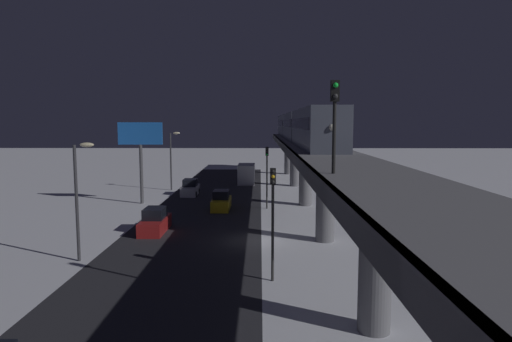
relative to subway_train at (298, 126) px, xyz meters
The scene contains 14 objects.
ground_plane 27.05m from the subway_train, 78.23° to the left, with size 240.00×240.00×0.00m, color white.
avenue_asphalt 28.45m from the subway_train, 67.78° to the left, with size 11.00×101.50×0.01m, color #28282D.
elevated_railway 25.29m from the subway_train, 89.80° to the left, with size 5.00×101.50×6.69m.
subway_train is the anchor object (origin of this frame).
rail_signal 38.76m from the subway_train, 87.50° to the left, with size 0.36×0.41×4.00m.
sedan_white 16.03m from the subway_train, 16.65° to the left, with size 1.91×4.36×1.97m.
sedan_red 27.27m from the subway_train, 59.00° to the left, with size 1.80×4.70×1.97m.
sedan_yellow 17.49m from the subway_train, 55.63° to the left, with size 1.80×4.39×1.97m.
box_truck 12.33m from the subway_train, 46.94° to the right, with size 2.40×7.40×2.80m.
traffic_light_near 34.20m from the subway_train, 82.93° to the left, with size 0.32×0.44×6.40m.
traffic_light_mid 13.97m from the subway_train, 71.71° to the left, with size 0.32×0.44×6.40m.
commercial_billboard 20.46m from the subway_train, 28.68° to the left, with size 4.80×0.36×8.90m.
street_lamp_near 34.49m from the subway_train, 61.53° to the left, with size 1.35×0.44×7.65m.
street_lamp_far 16.75m from the subway_train, ahead, with size 1.35×0.44×7.65m.
Camera 1 is at (-0.36, 32.75, 8.91)m, focal length 31.14 mm.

